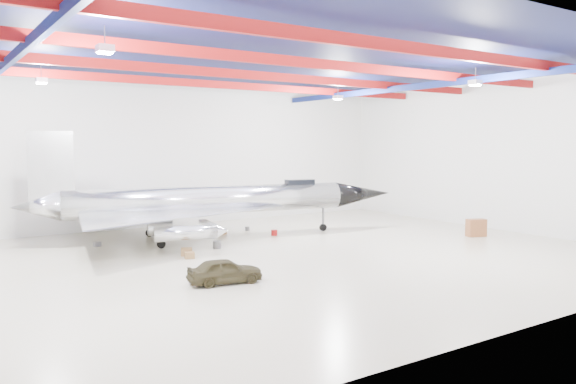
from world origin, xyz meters
TOP-DOWN VIEW (x-y plane):
  - floor at (0.00, 0.00)m, footprint 40.00×40.00m
  - wall_back at (0.00, 15.00)m, footprint 40.00×0.00m
  - wall_right at (20.00, 0.00)m, footprint 0.00×30.00m
  - ceiling at (0.00, 0.00)m, footprint 40.00×40.00m
  - ceiling_structure at (0.00, 0.00)m, footprint 39.50×29.50m
  - jet_aircraft at (0.51, 7.70)m, footprint 25.91×17.45m
  - jeep at (-4.21, -3.67)m, footprint 3.59×1.91m
  - desk at (16.11, -1.61)m, footprint 1.44×1.03m
  - crate_ply at (-3.32, 2.35)m, footprint 0.61×0.54m
  - toolbox_red at (0.17, 9.58)m, footprint 0.51×0.41m
  - engine_drum at (-0.70, 4.23)m, footprint 0.67×0.67m
  - parts_bin at (1.93, 8.79)m, footprint 0.68×0.62m
  - crate_small at (-6.62, 8.90)m, footprint 0.46×0.40m
  - tool_chest at (4.75, 6.36)m, footprint 0.51×0.51m
  - oil_barrel at (-3.14, 3.19)m, footprint 0.78×0.72m
  - spares_box at (4.24, 9.26)m, footprint 0.43×0.43m

SIDE VIEW (x-z plane):
  - floor at x=0.00m, z-range 0.00..0.00m
  - crate_small at x=-6.62m, z-range 0.00..0.28m
  - spares_box at x=4.24m, z-range 0.00..0.31m
  - toolbox_red at x=0.17m, z-range 0.00..0.36m
  - crate_ply at x=-3.32m, z-range 0.00..0.37m
  - parts_bin at x=1.93m, z-range 0.00..0.39m
  - tool_chest at x=4.75m, z-range 0.00..0.40m
  - oil_barrel at x=-3.14m, z-range 0.00..0.44m
  - engine_drum at x=-0.70m, z-range 0.00..0.46m
  - jeep at x=-4.21m, z-range 0.00..1.16m
  - desk at x=16.11m, z-range 0.00..1.19m
  - jet_aircraft at x=0.51m, z-range -1.22..5.89m
  - wall_back at x=0.00m, z-range -14.50..25.50m
  - wall_right at x=20.00m, z-range -9.50..20.50m
  - ceiling_structure at x=0.00m, z-range 9.79..10.86m
  - ceiling at x=0.00m, z-range 11.00..11.00m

